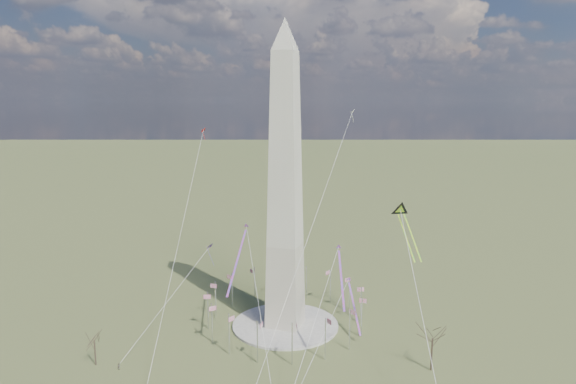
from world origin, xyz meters
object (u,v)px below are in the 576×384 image
(kite_delta_black, at_px, (401,213))
(washington_monument, at_px, (285,187))
(tree_near, at_px, (433,336))
(person_west, at_px, (119,366))

(kite_delta_black, bearing_deg, washington_monument, -5.96)
(tree_near, relative_size, kite_delta_black, 0.77)
(person_west, bearing_deg, tree_near, -131.11)
(washington_monument, xyz_separation_m, tree_near, (48.53, -14.73, -37.64))
(washington_monument, distance_m, person_west, 72.60)
(washington_monument, height_order, kite_delta_black, washington_monument)
(tree_near, relative_size, person_west, 7.75)
(tree_near, bearing_deg, kite_delta_black, 114.32)
(washington_monument, relative_size, person_west, 53.59)
(tree_near, distance_m, kite_delta_black, 41.74)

